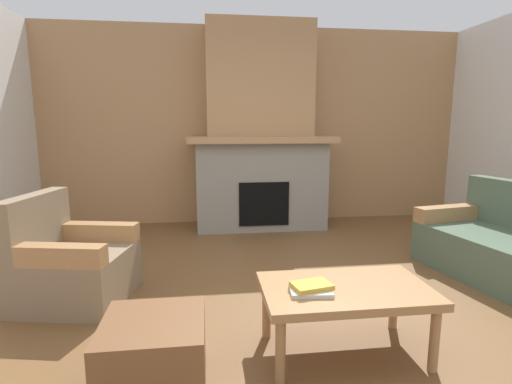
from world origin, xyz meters
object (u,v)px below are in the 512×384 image
Objects in this scene: fireplace at (260,141)px; coffee_table at (345,295)px; armchair at (71,264)px; ottoman at (154,356)px.

coffee_table is (0.08, -3.11, -0.79)m from fireplace.
armchair is (-1.80, -2.12, -0.87)m from fireplace.
armchair is 1.72× the size of ottoman.
ottoman is (0.79, -1.21, -0.09)m from armchair.
ottoman is at bearing -56.84° from armchair.
fireplace is 2.92m from armchair.
coffee_table is at bearing -88.47° from fireplace.
coffee_table is at bearing -27.73° from armchair.
ottoman is (-1.01, -3.33, -0.96)m from fireplace.
coffee_table is 1.13m from ottoman.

